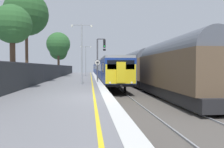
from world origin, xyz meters
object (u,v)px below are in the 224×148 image
object	(u,v)px
platform_lamp_far	(86,58)
background_tree_centre	(26,15)
commuter_train_at_platform	(102,69)
signal_gantry	(100,54)
speed_limit_sign	(98,68)
background_tree_right	(59,45)
freight_train_adjacent_track	(149,67)
background_tree_back	(12,26)
platform_lamp_mid	(82,49)
background_tree_left	(59,52)

from	to	relation	value
platform_lamp_far	background_tree_centre	bearing A→B (deg)	-109.81
commuter_train_at_platform	signal_gantry	world-z (taller)	signal_gantry
speed_limit_sign	background_tree_centre	xyz separation A→B (m)	(-7.39, 0.08, 5.47)
background_tree_centre	background_tree_right	distance (m)	14.88
freight_train_adjacent_track	signal_gantry	world-z (taller)	signal_gantry
freight_train_adjacent_track	speed_limit_sign	size ratio (longest dim) A/B	11.46
signal_gantry	background_tree_back	size ratio (longest dim) A/B	0.83
freight_train_adjacent_track	commuter_train_at_platform	bearing A→B (deg)	99.18
speed_limit_sign	freight_train_adjacent_track	bearing A→B (deg)	4.85
commuter_train_at_platform	freight_train_adjacent_track	distance (m)	25.09
speed_limit_sign	platform_lamp_mid	xyz separation A→B (m)	(-1.56, -3.04, 1.77)
background_tree_centre	background_tree_right	size ratio (longest dim) A/B	1.25
signal_gantry	background_tree_centre	world-z (taller)	background_tree_centre
platform_lamp_mid	background_tree_right	world-z (taller)	background_tree_right
speed_limit_sign	platform_lamp_far	size ratio (longest dim) A/B	0.44
speed_limit_sign	background_tree_back	size ratio (longest dim) A/B	0.39
freight_train_adjacent_track	background_tree_centre	world-z (taller)	background_tree_centre
freight_train_adjacent_track	background_tree_right	world-z (taller)	background_tree_right
commuter_train_at_platform	platform_lamp_far	xyz separation A→B (m)	(-3.41, -9.00, 1.98)
platform_lamp_far	background_tree_right	bearing A→B (deg)	-162.47
platform_lamp_mid	background_tree_centre	distance (m)	7.58
background_tree_back	background_tree_centre	bearing A→B (deg)	98.00
background_tree_centre	background_tree_right	world-z (taller)	background_tree_centre
background_tree_right	background_tree_back	distance (m)	21.84
speed_limit_sign	background_tree_back	xyz separation A→B (m)	(-6.40, -7.00, 3.04)
platform_lamp_far	background_tree_left	xyz separation A→B (m)	(-5.36, 4.52, 1.48)
freight_train_adjacent_track	background_tree_left	xyz separation A→B (m)	(-12.77, 20.29, 3.08)
background_tree_left	platform_lamp_far	bearing A→B (deg)	-40.17
commuter_train_at_platform	platform_lamp_mid	xyz separation A→B (m)	(-3.41, -28.30, 2.04)
signal_gantry	background_tree_back	bearing A→B (deg)	-123.64
speed_limit_sign	platform_lamp_far	xyz separation A→B (m)	(-1.56, 16.26, 1.70)
background_tree_centre	background_tree_back	distance (m)	7.55
background_tree_centre	background_tree_back	xyz separation A→B (m)	(1.00, -7.08, -2.43)
platform_lamp_mid	background_tree_left	size ratio (longest dim) A/B	0.84
background_tree_right	background_tree_back	bearing A→B (deg)	-90.70
background_tree_right	signal_gantry	bearing A→B (deg)	-60.87
background_tree_right	background_tree_centre	bearing A→B (deg)	-94.90
speed_limit_sign	platform_lamp_far	bearing A→B (deg)	95.48
platform_lamp_far	background_tree_left	distance (m)	7.17
platform_lamp_far	background_tree_right	world-z (taller)	background_tree_right
background_tree_centre	platform_lamp_far	bearing A→B (deg)	70.19
platform_lamp_far	background_tree_centre	world-z (taller)	background_tree_centre
freight_train_adjacent_track	background_tree_back	size ratio (longest dim) A/B	4.49
commuter_train_at_platform	signal_gantry	distance (m)	22.23
background_tree_right	background_tree_back	size ratio (longest dim) A/B	1.24
freight_train_adjacent_track	background_tree_back	world-z (taller)	background_tree_back
commuter_train_at_platform	background_tree_centre	world-z (taller)	background_tree_centre
platform_lamp_mid	freight_train_adjacent_track	bearing A→B (deg)	25.50
platform_lamp_mid	commuter_train_at_platform	bearing A→B (deg)	83.14
background_tree_centre	signal_gantry	bearing A→B (deg)	21.67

